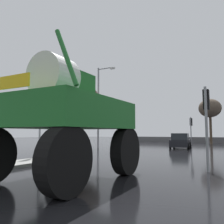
% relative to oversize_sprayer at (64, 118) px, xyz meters
% --- Properties ---
extents(ground_plane, '(120.00, 120.00, 0.00)m').
position_rel_oversize_sprayer_xyz_m(ground_plane, '(-0.06, 12.08, -2.08)').
color(ground_plane, black).
extents(oversize_sprayer, '(4.03, 5.30, 4.21)m').
position_rel_oversize_sprayer_xyz_m(oversize_sprayer, '(0.00, 0.00, 0.00)').
color(oversize_sprayer, black).
rests_on(oversize_sprayer, ground).
extents(sedan_ahead, '(2.25, 4.27, 1.52)m').
position_rel_oversize_sprayer_xyz_m(sedan_ahead, '(-0.12, 18.13, -1.37)').
color(sedan_ahead, black).
rests_on(sedan_ahead, ground).
extents(traffic_signal_near_left, '(0.24, 0.54, 3.58)m').
position_rel_oversize_sprayer_xyz_m(traffic_signal_near_left, '(-5.33, 4.13, 0.53)').
color(traffic_signal_near_left, gray).
rests_on(traffic_signal_near_left, ground).
extents(traffic_signal_near_right, '(0.24, 0.54, 3.48)m').
position_rel_oversize_sprayer_xyz_m(traffic_signal_near_right, '(4.09, 4.13, 0.45)').
color(traffic_signal_near_right, gray).
rests_on(traffic_signal_near_right, ground).
extents(traffic_signal_far_left, '(0.24, 0.55, 3.29)m').
position_rel_oversize_sprayer_xyz_m(traffic_signal_far_left, '(0.59, 20.27, 0.31)').
color(traffic_signal_far_left, gray).
rests_on(traffic_signal_far_left, ground).
extents(streetlight_far_left, '(2.05, 0.24, 8.45)m').
position_rel_oversize_sprayer_xyz_m(streetlight_far_left, '(-7.49, 14.18, 2.61)').
color(streetlight_far_left, gray).
rests_on(streetlight_far_left, ground).
extents(bare_tree_left, '(3.69, 3.69, 6.31)m').
position_rel_oversize_sprayer_xyz_m(bare_tree_left, '(-8.41, 12.37, 2.62)').
color(bare_tree_left, '#473828').
rests_on(bare_tree_left, ground).
extents(bare_tree_far_center, '(3.07, 3.07, 6.35)m').
position_rel_oversize_sprayer_xyz_m(bare_tree_far_center, '(1.69, 28.92, 2.91)').
color(bare_tree_far_center, '#473828').
rests_on(bare_tree_far_center, ground).
extents(roadside_barrier, '(26.57, 0.24, 0.90)m').
position_rel_oversize_sprayer_xyz_m(roadside_barrier, '(-0.06, 31.77, -1.63)').
color(roadside_barrier, '#59595B').
rests_on(roadside_barrier, ground).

